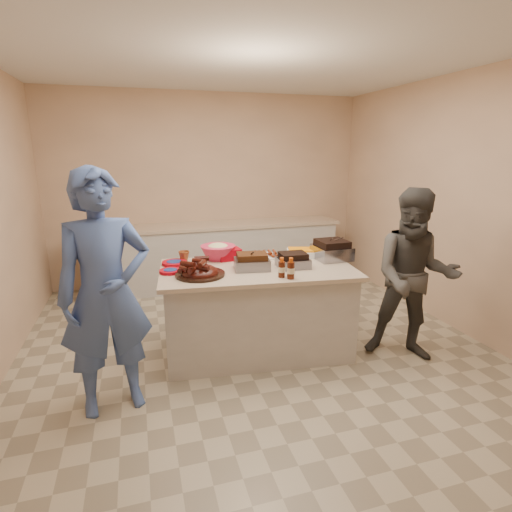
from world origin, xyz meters
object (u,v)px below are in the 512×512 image
object	(u,v)px
coleslaw_bowl	(218,259)
rib_platter	(200,275)
bbq_bottle_a	(281,277)
plastic_cup	(184,261)
roasting_pan	(331,259)
guest_blue	(117,404)
mustard_bottle	(223,262)
guest_gray	(405,355)
bbq_bottle_b	(291,279)
island	(257,350)

from	to	relation	value
coleslaw_bowl	rib_platter	bearing A→B (deg)	-117.88
bbq_bottle_a	plastic_cup	world-z (taller)	bbq_bottle_a
roasting_pan	guest_blue	bearing A→B (deg)	-165.40
coleslaw_bowl	mustard_bottle	distance (m)	0.11
rib_platter	guest_gray	bearing A→B (deg)	-12.83
roasting_pan	coleslaw_bowl	distance (m)	1.14
bbq_bottle_a	bbq_bottle_b	xyz separation A→B (m)	(0.06, -0.06, 0.00)
rib_platter	guest_blue	distance (m)	1.22
bbq_bottle_b	mustard_bottle	bearing A→B (deg)	122.82
roasting_pan	guest_gray	xyz separation A→B (m)	(0.53, -0.60, -0.85)
bbq_bottle_a	guest_blue	bearing A→B (deg)	-172.15
rib_platter	bbq_bottle_a	world-z (taller)	same
bbq_bottle_b	guest_blue	world-z (taller)	bbq_bottle_b
rib_platter	plastic_cup	world-z (taller)	rib_platter
rib_platter	plastic_cup	xyz separation A→B (m)	(-0.08, 0.51, 0.00)
rib_platter	bbq_bottle_b	distance (m)	0.79
bbq_bottle_a	bbq_bottle_b	size ratio (longest dim) A/B	0.94
roasting_pan	guest_gray	distance (m)	1.17
bbq_bottle_a	plastic_cup	size ratio (longest dim) A/B	1.61
bbq_bottle_b	guest_blue	xyz separation A→B (m)	(-1.48, -0.13, -0.85)
plastic_cup	island	bearing A→B (deg)	-34.19
bbq_bottle_b	guest_gray	world-z (taller)	bbq_bottle_b
coleslaw_bowl	mustard_bottle	xyz separation A→B (m)	(0.03, -0.11, 0.00)
guest_gray	rib_platter	bearing A→B (deg)	-161.39
island	rib_platter	distance (m)	1.02
mustard_bottle	guest_gray	xyz separation A→B (m)	(1.60, -0.81, -0.85)
coleslaw_bowl	bbq_bottle_a	xyz separation A→B (m)	(0.41, -0.73, 0.00)
island	bbq_bottle_b	xyz separation A→B (m)	(0.18, -0.40, 0.85)
plastic_cup	guest_blue	xyz separation A→B (m)	(-0.67, -0.96, -0.85)
island	coleslaw_bowl	world-z (taller)	coleslaw_bowl
plastic_cup	guest_gray	bearing A→B (deg)	-25.67
island	mustard_bottle	xyz separation A→B (m)	(-0.27, 0.29, 0.85)
plastic_cup	guest_gray	xyz separation A→B (m)	(1.97, -0.94, -0.85)
bbq_bottle_a	plastic_cup	xyz separation A→B (m)	(-0.75, 0.76, 0.00)
island	roasting_pan	xyz separation A→B (m)	(0.81, 0.09, 0.85)
island	coleslaw_bowl	bearing A→B (deg)	132.60
island	rib_platter	world-z (taller)	rib_platter
coleslaw_bowl	bbq_bottle_b	xyz separation A→B (m)	(0.47, -0.80, 0.00)
bbq_bottle_a	rib_platter	bearing A→B (deg)	159.90
island	guest_blue	xyz separation A→B (m)	(-1.30, -0.53, 0.00)
roasting_pan	bbq_bottle_b	size ratio (longest dim) A/B	1.81
rib_platter	guest_gray	distance (m)	2.11
rib_platter	guest_gray	size ratio (longest dim) A/B	0.27
bbq_bottle_b	rib_platter	bearing A→B (deg)	157.00
rib_platter	coleslaw_bowl	xyz separation A→B (m)	(0.26, 0.49, 0.00)
guest_gray	bbq_bottle_a	bearing A→B (deg)	-157.19
island	coleslaw_bowl	distance (m)	0.98
roasting_pan	bbq_bottle_b	bearing A→B (deg)	-144.17
roasting_pan	mustard_bottle	xyz separation A→B (m)	(-1.07, 0.21, 0.00)
island	roasting_pan	size ratio (longest dim) A/B	5.39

